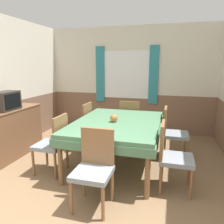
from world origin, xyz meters
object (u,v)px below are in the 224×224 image
at_px(chair_right_near, 171,154).
at_px(tv, 6,101).
at_px(chair_head_window, 130,120).
at_px(chair_head_near, 94,166).
at_px(dining_table, 117,127).
at_px(sideboard, 11,132).
at_px(chair_right_far, 172,131).
at_px(chair_left_far, 81,124).
at_px(chair_left_near, 54,142).
at_px(vase, 114,118).

distance_m(chair_right_near, tv, 2.91).
bearing_deg(tv, chair_head_window, 35.23).
distance_m(chair_head_near, chair_head_window, 2.28).
xyz_separation_m(dining_table, sideboard, (-2.00, -0.17, -0.21)).
xyz_separation_m(chair_head_window, sideboard, (-2.00, -1.31, -0.05)).
height_order(chair_head_near, chair_head_window, same).
height_order(dining_table, chair_head_near, chair_head_near).
distance_m(sideboard, tv, 0.61).
bearing_deg(chair_right_far, chair_head_near, -27.79).
distance_m(chair_head_near, sideboard, 2.22).
distance_m(chair_right_near, chair_head_window, 1.90).
distance_m(chair_left_far, chair_right_near, 2.08).
bearing_deg(chair_left_near, chair_head_near, -123.85).
distance_m(chair_left_far, tv, 1.44).
xyz_separation_m(chair_left_far, chair_right_near, (1.77, -1.09, 0.00)).
xyz_separation_m(chair_left_near, vase, (0.84, 0.48, 0.32)).
distance_m(dining_table, chair_left_near, 1.05).
xyz_separation_m(chair_left_near, chair_head_near, (0.89, -0.59, 0.00)).
bearing_deg(chair_head_window, chair_left_far, -146.15).
bearing_deg(sideboard, vase, 3.21).
bearing_deg(tv, chair_left_far, 36.34).
distance_m(chair_left_far, chair_head_near, 1.90).
bearing_deg(sideboard, chair_head_window, 33.22).
xyz_separation_m(chair_left_far, chair_left_near, (0.00, -1.09, 0.00)).
height_order(chair_right_far, sideboard, chair_right_far).
xyz_separation_m(chair_head_near, chair_right_near, (0.89, 0.59, 0.00)).
relative_size(chair_head_near, sideboard, 0.70).
relative_size(dining_table, chair_left_near, 2.04).
height_order(chair_head_near, vase, chair_head_near).
distance_m(chair_head_window, vase, 1.24).
distance_m(chair_left_near, chair_head_near, 1.07).
bearing_deg(chair_right_far, chair_right_near, 0.00).
height_order(chair_right_far, tv, tv).
bearing_deg(chair_left_far, chair_right_far, -90.00).
relative_size(chair_head_near, chair_head_window, 1.00).
xyz_separation_m(chair_right_far, sideboard, (-2.89, -0.72, -0.05)).
xyz_separation_m(dining_table, chair_right_near, (0.89, -0.54, -0.16)).
height_order(chair_left_near, tv, tv).
relative_size(chair_left_far, chair_head_near, 1.00).
bearing_deg(sideboard, chair_right_far, 13.93).
relative_size(sideboard, vase, 10.42).
distance_m(chair_right_far, chair_right_near, 1.09).
distance_m(chair_right_near, vase, 1.10).
bearing_deg(chair_right_far, tv, -74.49).
xyz_separation_m(chair_left_far, chair_head_window, (0.89, 0.59, 0.00)).
height_order(chair_right_far, chair_head_near, same).
distance_m(dining_table, sideboard, 2.02).
bearing_deg(chair_head_near, tv, -24.48).
bearing_deg(chair_head_window, sideboard, -146.78).
distance_m(dining_table, chair_right_far, 1.05).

